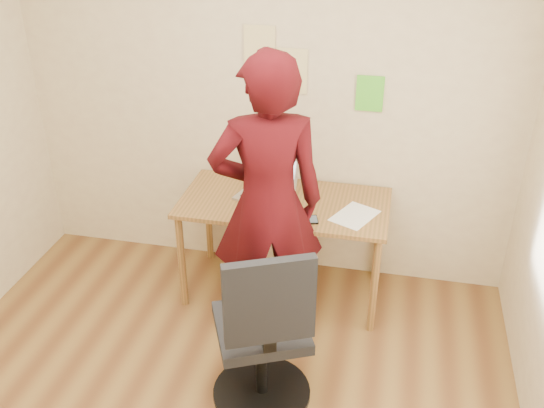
% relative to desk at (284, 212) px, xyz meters
% --- Properties ---
extents(room, '(3.58, 3.58, 2.78)m').
position_rel_desk_xyz_m(room, '(-0.21, -1.38, 0.70)').
color(room, brown).
rests_on(room, ground).
extents(desk, '(1.40, 0.70, 0.74)m').
position_rel_desk_xyz_m(desk, '(0.00, 0.00, 0.00)').
color(desk, olive).
rests_on(desk, ground).
extents(laptop, '(0.43, 0.40, 0.26)m').
position_rel_desk_xyz_m(laptop, '(-0.13, 0.06, 0.14)').
color(laptop, '#B1B1B8').
rests_on(laptop, desk).
extents(paper_sheet, '(0.33, 0.38, 0.00)m').
position_rel_desk_xyz_m(paper_sheet, '(0.48, -0.10, 0.09)').
color(paper_sheet, white).
rests_on(paper_sheet, desk).
extents(phone, '(0.08, 0.12, 0.01)m').
position_rel_desk_xyz_m(phone, '(0.23, -0.21, 0.09)').
color(phone, black).
rests_on(phone, desk).
extents(wall_note_left, '(0.21, 0.00, 0.30)m').
position_rel_desk_xyz_m(wall_note_left, '(-0.25, 0.36, 1.01)').
color(wall_note_left, '#E2CE87').
rests_on(wall_note_left, room).
extents(wall_note_mid, '(0.21, 0.00, 0.30)m').
position_rel_desk_xyz_m(wall_note_mid, '(-0.03, 0.36, 0.87)').
color(wall_note_mid, '#E2CE87').
rests_on(wall_note_mid, room).
extents(wall_note_right, '(0.18, 0.00, 0.24)m').
position_rel_desk_xyz_m(wall_note_right, '(0.49, 0.36, 0.75)').
color(wall_note_right, '#57D02E').
rests_on(wall_note_right, room).
extents(office_chair, '(0.64, 0.65, 1.09)m').
position_rel_desk_xyz_m(office_chair, '(0.10, -1.08, -0.19)').
color(office_chair, black).
rests_on(office_chair, ground).
extents(person, '(0.80, 0.65, 1.89)m').
position_rel_desk_xyz_m(person, '(-0.02, -0.43, 0.29)').
color(person, '#3C080C').
rests_on(person, ground).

